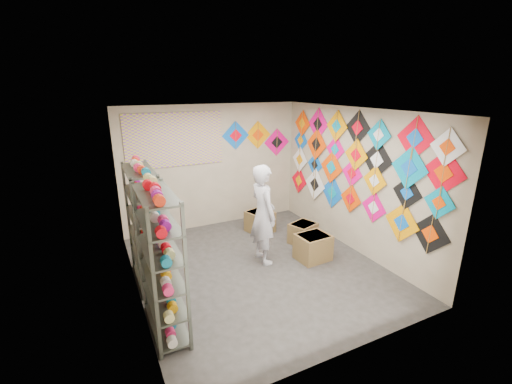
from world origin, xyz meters
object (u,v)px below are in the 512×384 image
carton_a (313,247)px  carton_b (303,233)px  shelf_rack_back (145,226)px  carton_c (260,222)px  shelf_rack_front (161,263)px  shopkeeper (263,214)px

carton_a → carton_b: 0.70m
shelf_rack_back → carton_b: shelf_rack_back is taller
shelf_rack_back → carton_b: 3.13m
shelf_rack_back → carton_a: 2.97m
carton_c → shelf_rack_front: bearing=-155.6°
shopkeeper → carton_a: 1.13m
shopkeeper → carton_a: size_ratio=3.13×
shelf_rack_back → carton_a: bearing=-12.1°
shelf_rack_front → shelf_rack_back: (0.00, 1.30, 0.00)m
carton_c → shelf_rack_back: bearing=-176.8°
shelf_rack_front → carton_b: 3.41m
carton_a → carton_c: size_ratio=1.09×
carton_b → shelf_rack_back: bearing=161.6°
shopkeeper → carton_c: size_ratio=3.42×
shopkeeper → carton_b: 1.30m
carton_b → carton_c: bearing=101.6°
shopkeeper → carton_a: (0.84, -0.37, -0.66)m
shelf_rack_front → shopkeeper: shelf_rack_front is taller
shelf_rack_front → carton_a: (2.82, 0.70, -0.71)m
shopkeeper → carton_b: size_ratio=3.55×
shopkeeper → carton_c: 1.45m
shelf_rack_front → carton_a: shelf_rack_front is taller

